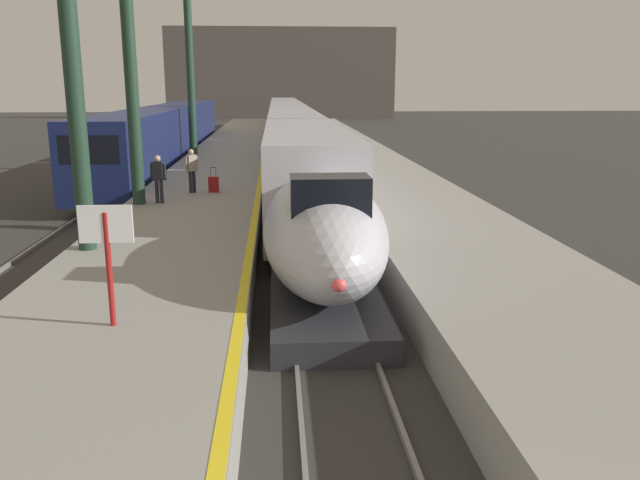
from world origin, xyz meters
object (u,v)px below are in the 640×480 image
Objects in this scene: station_column_mid at (68,16)px; passenger_mid_platform at (158,175)px; passenger_near_edge at (192,167)px; rolling_suitcase at (214,184)px; regional_train_adjacent at (167,133)px; station_column_distant at (189,50)px; highspeed_train_main at (290,130)px; station_column_far at (129,45)px; departure_info_board at (107,241)px.

passenger_mid_platform is (0.70, 6.58, -4.67)m from station_column_mid.
passenger_near_edge is 1.72× the size of rolling_suitcase.
station_column_distant is (2.20, -4.26, 4.94)m from regional_train_adjacent.
station_column_distant is (-5.90, -9.05, 5.09)m from highspeed_train_main.
station_column_far is 6.10m from rolling_suitcase.
station_column_distant is (0.00, 22.48, 0.36)m from station_column_mid.
rolling_suitcase is (2.39, 2.41, -5.07)m from station_column_far.
passenger_near_edge is at bearing -78.09° from regional_train_adjacent.
station_column_far reaches higher than highspeed_train_main.
regional_train_adjacent is 6.88m from station_column_distant.
passenger_near_edge is 0.80× the size of departure_info_board.
station_column_distant is 5.98× the size of passenger_near_edge.
station_column_distant is at bearing -62.67° from regional_train_adjacent.
passenger_mid_platform is at bearing -81.82° from regional_train_adjacent.
station_column_mid is 0.93× the size of station_column_distant.
departure_info_board is (1.96, -12.05, -3.87)m from station_column_far.
passenger_near_edge is (3.78, -17.93, -0.09)m from regional_train_adjacent.
passenger_near_edge is (1.58, -13.67, -5.02)m from station_column_distant.
rolling_suitcase is at bearing 88.28° from departure_info_board.
station_column_distant is 28.47m from departure_info_board.
regional_train_adjacent is 18.45m from rolling_suitcase.
departure_info_board is (4.16, -32.30, 0.43)m from regional_train_adjacent.
passenger_near_edge is at bearing 91.50° from departure_info_board.
departure_info_board is (0.38, -14.37, 0.52)m from passenger_near_edge.
highspeed_train_main is 35.75× the size of departure_info_board.
passenger_near_edge is (1.58, 8.81, -4.67)m from station_column_mid.
regional_train_adjacent reaches higher than passenger_mid_platform.
station_column_distant is 4.77× the size of departure_info_board.
station_column_far is at bearing 99.24° from departure_info_board.
departure_info_board is at bearing -80.76° from station_column_far.
regional_train_adjacent is 3.88× the size of station_column_mid.
station_column_distant reaches higher than regional_train_adjacent.
highspeed_train_main is 25.49m from passenger_mid_platform.
rolling_suitcase is at bearing -80.01° from station_column_distant.
departure_info_board is at bearing -86.00° from station_column_distant.
passenger_near_edge is at bearing -100.76° from highspeed_train_main.
passenger_mid_platform is at bearing -87.49° from station_column_distant.
highspeed_train_main reaches higher than passenger_near_edge.
highspeed_train_main is 26.11m from station_column_far.
station_column_distant is at bearing -123.11° from highspeed_train_main.
station_column_distant is at bearing 90.00° from station_column_far.
highspeed_train_main is at bearing 56.89° from station_column_distant.
station_column_mid reaches higher than rolling_suitcase.
station_column_far is 0.88× the size of station_column_distant.
highspeed_train_main is 77.17× the size of rolling_suitcase.
station_column_mid reaches higher than station_column_far.
departure_info_board is at bearing -96.06° from highspeed_train_main.
regional_train_adjacent is 37.27× the size of rolling_suitcase.
station_column_mid is at bearing -100.19° from passenger_near_edge.
station_column_far reaches higher than departure_info_board.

